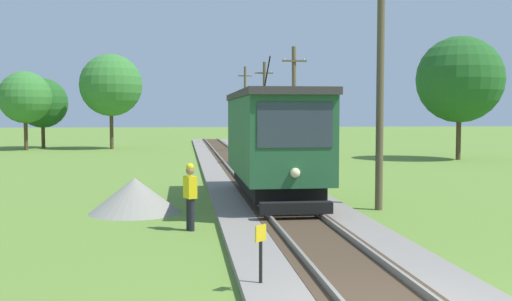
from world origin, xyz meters
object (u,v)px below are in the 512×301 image
(utility_pole_distant, at_px, (245,104))
(gravel_pile, at_px, (135,195))
(utility_pole_mid, at_px, (294,106))
(tree_right_far, at_px, (43,103))
(tree_left_far, at_px, (460,80))
(utility_pole_far, at_px, (264,107))
(track_worker, at_px, (190,193))
(red_tram, at_px, (273,140))
(tree_right_near, at_px, (25,97))
(utility_pole_near_tram, at_px, (380,78))
(trackside_signal_marker, at_px, (261,255))
(tree_left_near, at_px, (111,85))

(utility_pole_distant, bearing_deg, gravel_pile, -100.53)
(utility_pole_mid, xyz_separation_m, tree_right_far, (-18.69, 22.11, 0.51))
(utility_pole_distant, relative_size, tree_left_far, 0.95)
(utility_pole_far, distance_m, track_worker, 30.79)
(red_tram, xyz_separation_m, utility_pole_far, (3.15, 25.61, 1.43))
(utility_pole_distant, height_order, tree_right_near, utility_pole_distant)
(utility_pole_near_tram, distance_m, gravel_pile, 8.54)
(trackside_signal_marker, distance_m, track_worker, 5.79)
(track_worker, bearing_deg, utility_pole_near_tram, -179.80)
(trackside_signal_marker, distance_m, tree_left_near, 43.95)
(tree_left_near, relative_size, tree_left_far, 1.00)
(utility_pole_distant, bearing_deg, track_worker, -97.71)
(track_worker, xyz_separation_m, tree_left_far, (18.09, 22.22, 4.36))
(utility_pole_far, xyz_separation_m, track_worker, (-6.03, -30.08, -2.64))
(utility_pole_mid, xyz_separation_m, utility_pole_distant, (0.00, 27.08, 0.49))
(utility_pole_mid, bearing_deg, tree_left_far, 21.46)
(gravel_pile, distance_m, tree_right_far, 38.32)
(trackside_signal_marker, bearing_deg, tree_left_near, 99.92)
(utility_pole_distant, distance_m, tree_left_far, 25.42)
(utility_pole_near_tram, height_order, tree_left_near, tree_left_near)
(trackside_signal_marker, height_order, tree_left_near, tree_left_near)
(utility_pole_distant, relative_size, tree_left_near, 0.95)
(utility_pole_far, height_order, track_worker, utility_pole_far)
(track_worker, bearing_deg, utility_pole_distant, -121.57)
(trackside_signal_marker, relative_size, tree_left_far, 0.14)
(trackside_signal_marker, distance_m, gravel_pile, 9.15)
(utility_pole_near_tram, height_order, tree_left_far, tree_left_far)
(tree_left_near, bearing_deg, tree_left_far, -31.74)
(utility_pole_near_tram, relative_size, trackside_signal_marker, 6.95)
(tree_left_near, distance_m, tree_right_far, 6.82)
(red_tram, relative_size, tree_left_near, 1.04)
(utility_pole_mid, xyz_separation_m, trackside_signal_marker, (-4.90, -23.14, -2.86))
(track_worker, distance_m, tree_left_near, 38.18)
(track_worker, bearing_deg, trackside_signal_marker, 77.48)
(gravel_pile, height_order, tree_right_far, tree_right_far)
(track_worker, bearing_deg, tree_right_near, -93.73)
(utility_pole_far, distance_m, utility_pole_distant, 14.48)
(utility_pole_distant, relative_size, tree_right_far, 1.25)
(tree_left_near, bearing_deg, track_worker, -80.29)
(tree_right_far, bearing_deg, utility_pole_near_tram, -63.13)
(gravel_pile, distance_m, track_worker, 3.50)
(trackside_signal_marker, bearing_deg, tree_right_near, 108.99)
(trackside_signal_marker, bearing_deg, utility_pole_far, 82.20)
(trackside_signal_marker, bearing_deg, tree_left_far, 58.70)
(track_worker, relative_size, tree_left_near, 0.22)
(red_tram, relative_size, tree_right_far, 1.36)
(utility_pole_near_tram, xyz_separation_m, utility_pole_mid, (0.00, 14.78, -0.68))
(utility_pole_near_tram, height_order, tree_right_far, utility_pole_near_tram)
(utility_pole_far, distance_m, gravel_pile, 28.28)
(tree_right_far, bearing_deg, red_tram, -66.12)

